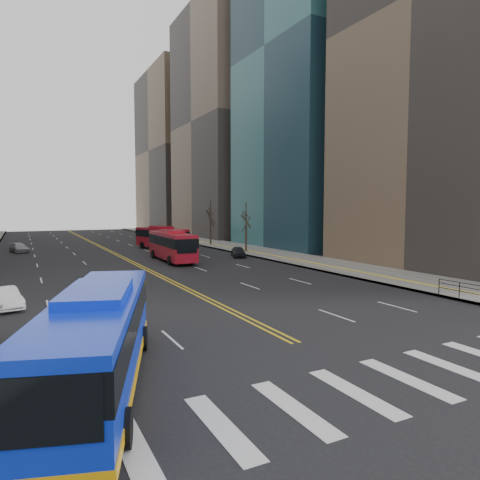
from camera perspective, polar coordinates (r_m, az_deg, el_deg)
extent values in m
plane|color=black|center=(15.82, 18.39, -17.92)|extent=(220.00, 220.00, 0.00)
cube|color=slate|center=(62.18, -0.13, -1.06)|extent=(7.00, 130.00, 0.15)
cube|color=silver|center=(11.79, -26.55, -26.31)|extent=(0.70, 4.00, 0.01)
cube|color=silver|center=(12.01, -13.97, -25.37)|extent=(0.70, 4.00, 0.01)
cube|color=silver|center=(12.67, -2.54, -23.56)|extent=(0.70, 4.00, 0.01)
cube|color=silver|center=(13.71, 7.15, -21.31)|extent=(0.70, 4.00, 0.01)
cube|color=silver|center=(15.05, 15.04, -19.00)|extent=(0.70, 4.00, 0.01)
cube|color=silver|center=(16.63, 21.37, -16.85)|extent=(0.70, 4.00, 0.01)
cube|color=silver|center=(18.37, 26.45, -14.95)|extent=(0.70, 4.00, 0.01)
cube|color=gold|center=(66.28, -17.97, -1.00)|extent=(0.15, 100.00, 0.01)
cube|color=gold|center=(66.34, -17.63, -0.99)|extent=(0.15, 100.00, 0.01)
cube|color=#326B71|center=(72.07, 10.71, 22.94)|extent=(20.00, 22.00, 58.00)
cube|color=#766251|center=(92.34, -0.53, 15.00)|extent=(20.00, 26.00, 46.00)
cube|color=brown|center=(120.84, -7.90, 11.47)|extent=(18.00, 30.00, 42.00)
cylinder|color=black|center=(30.95, 27.20, -5.97)|extent=(0.06, 0.06, 1.00)
cylinder|color=black|center=(31.83, 25.00, -5.62)|extent=(0.06, 0.06, 1.00)
cylinder|color=black|center=(56.93, 0.81, 0.13)|extent=(0.28, 0.28, 3.50)
cylinder|color=black|center=(67.74, -3.94, 0.90)|extent=(0.28, 0.28, 3.75)
cube|color=#0D2BCB|center=(14.96, -18.37, -12.30)|extent=(5.77, 11.67, 2.71)
cube|color=black|center=(14.81, -18.42, -10.29)|extent=(5.84, 11.71, 0.98)
cube|color=#0D2BCB|center=(14.61, -18.51, -6.81)|extent=(3.05, 4.41, 0.40)
cube|color=orange|center=(15.32, -18.26, -16.45)|extent=(5.84, 11.71, 0.35)
cylinder|color=black|center=(12.32, -27.08, -22.31)|extent=(0.59, 1.04, 1.00)
cylinder|color=black|center=(11.86, -15.02, -23.08)|extent=(0.59, 1.04, 1.00)
cylinder|color=black|center=(18.97, -20.16, -12.57)|extent=(0.59, 1.04, 1.00)
cylinder|color=black|center=(18.67, -12.75, -12.68)|extent=(0.59, 1.04, 1.00)
cube|color=#A71121|center=(48.00, -9.09, -0.71)|extent=(2.81, 10.92, 2.81)
cube|color=black|center=(47.95, -9.10, -0.05)|extent=(2.87, 10.94, 1.01)
cube|color=#A71121|center=(47.89, -9.11, 1.08)|extent=(2.09, 3.86, 0.40)
cylinder|color=black|center=(44.47, -9.36, -2.73)|extent=(0.33, 1.01, 1.00)
cylinder|color=black|center=(45.20, -6.35, -2.59)|extent=(0.33, 1.01, 1.00)
cylinder|color=black|center=(51.14, -11.49, -1.84)|extent=(0.33, 1.01, 1.00)
cylinder|color=black|center=(51.78, -8.84, -1.73)|extent=(0.33, 1.01, 1.00)
cube|color=#A71121|center=(61.34, -10.43, 0.31)|extent=(4.97, 10.66, 2.68)
cube|color=black|center=(61.31, -10.44, 0.81)|extent=(5.03, 10.70, 0.97)
cube|color=#A71121|center=(61.26, -10.45, 1.65)|extent=(2.77, 4.01, 0.40)
cylinder|color=black|center=(58.00, -9.69, -1.09)|extent=(0.55, 1.04, 1.00)
cylinder|color=black|center=(59.29, -7.76, -0.95)|extent=(0.55, 1.04, 1.00)
cylinder|color=black|center=(63.71, -12.89, -0.66)|extent=(0.55, 1.04, 1.00)
cylinder|color=black|center=(64.88, -11.07, -0.54)|extent=(0.55, 1.04, 1.00)
imported|color=silver|center=(28.84, -28.87, -6.81)|extent=(2.22, 3.98, 1.24)
imported|color=black|center=(51.32, -0.23, -1.58)|extent=(2.64, 4.02, 1.27)
imported|color=gray|center=(63.80, -27.37, -0.94)|extent=(2.74, 4.44, 1.20)
imported|color=black|center=(75.82, -12.09, 0.20)|extent=(2.14, 4.30, 1.17)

